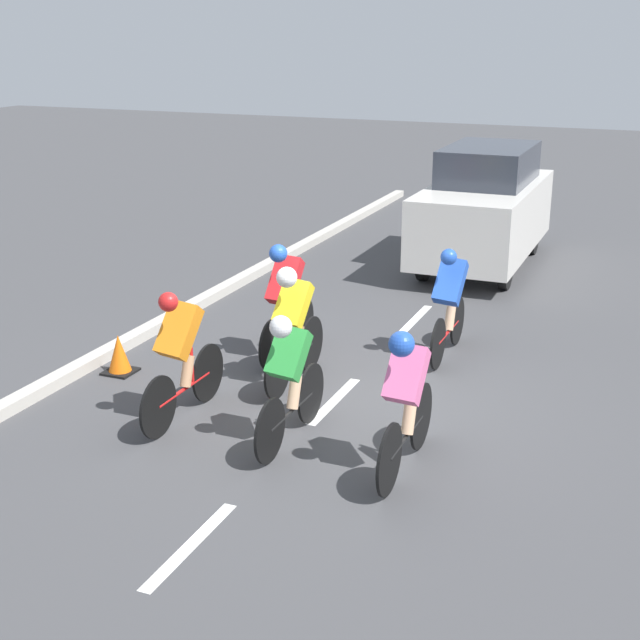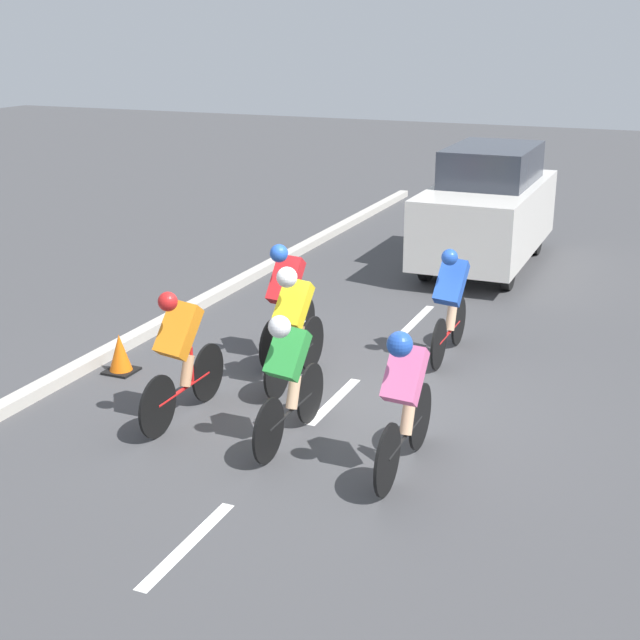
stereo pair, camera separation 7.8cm
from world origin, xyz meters
name	(u,v)px [view 2 (the right image)]	position (x,y,z in m)	size (l,w,h in m)	color
ground_plane	(336,399)	(0.00, 0.00, 0.00)	(60.00, 60.00, 0.00)	#424244
lane_stripe_near	(188,544)	(0.00, 3.27, 0.00)	(0.12, 1.40, 0.01)	white
lane_stripe_mid	(334,401)	(0.00, 0.07, 0.00)	(0.12, 1.40, 0.01)	white
lane_stripe_far	(417,319)	(0.00, -3.13, 0.00)	(0.12, 1.40, 0.01)	white
curb	(100,356)	(3.20, 0.07, 0.07)	(0.20, 25.07, 0.14)	#B7B2A8
cyclist_orange	(180,352)	(1.31, 1.18, 0.79)	(0.38, 1.70, 1.52)	black
cyclist_yellow	(294,321)	(0.61, -0.17, 0.80)	(0.37, 1.65, 1.51)	black
cyclist_pink	(404,396)	(-1.24, 1.41, 0.80)	(0.34, 1.70, 1.51)	black
cyclist_green	(288,374)	(0.02, 1.25, 0.76)	(0.37, 1.66, 1.45)	black
cyclist_red	(286,297)	(1.07, -0.97, 0.82)	(0.35, 1.64, 1.55)	black
cyclist_blue	(450,300)	(-0.82, -1.78, 0.78)	(0.36, 1.62, 1.49)	black
support_car	(488,208)	(-0.21, -6.50, 1.05)	(1.70, 4.09, 2.09)	black
traffic_cone	(120,354)	(2.75, 0.27, 0.24)	(0.36, 0.36, 0.49)	black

